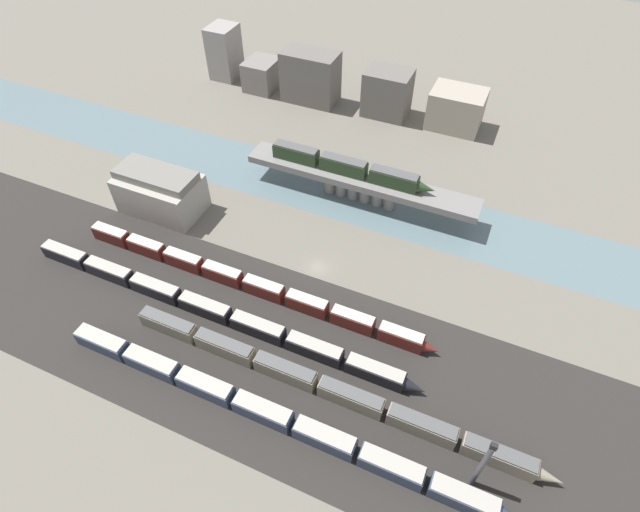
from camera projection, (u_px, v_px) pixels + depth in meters
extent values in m
plane|color=#666056|center=(318.00, 268.00, 112.61)|extent=(400.00, 400.00, 0.00)
cube|color=#282623|center=(269.00, 351.00, 97.62)|extent=(280.00, 42.00, 0.01)
cube|color=slate|center=(359.00, 199.00, 128.90)|extent=(320.00, 19.66, 0.01)
cube|color=slate|center=(360.00, 180.00, 124.30)|extent=(59.81, 7.57, 1.80)
cylinder|color=gray|center=(330.00, 183.00, 129.18)|extent=(2.81, 2.81, 5.40)
cylinder|color=gray|center=(342.00, 186.00, 128.28)|extent=(2.81, 2.81, 5.40)
cylinder|color=gray|center=(354.00, 189.00, 127.38)|extent=(2.81, 2.81, 5.40)
cylinder|color=gray|center=(366.00, 192.00, 126.48)|extent=(2.81, 2.81, 5.40)
cylinder|color=gray|center=(378.00, 196.00, 125.58)|extent=(2.81, 2.81, 5.40)
cylinder|color=gray|center=(390.00, 199.00, 124.68)|extent=(2.81, 2.81, 5.40)
cube|color=#23381E|center=(296.00, 154.00, 127.20)|extent=(11.96, 3.13, 3.61)
cube|color=#4C4C4C|center=(296.00, 147.00, 125.73)|extent=(11.48, 2.88, 0.40)
cube|color=#23381E|center=(344.00, 166.00, 123.60)|extent=(11.96, 3.13, 3.61)
cube|color=#4C4C4C|center=(344.00, 160.00, 122.14)|extent=(11.48, 2.88, 0.40)
cube|color=#23381E|center=(394.00, 180.00, 120.01)|extent=(11.96, 3.13, 3.61)
cube|color=#4C4C4C|center=(395.00, 173.00, 118.54)|extent=(11.48, 2.88, 0.40)
cone|color=#23381E|center=(426.00, 189.00, 117.92)|extent=(4.19, 2.82, 2.82)
cube|color=#2D384C|center=(103.00, 343.00, 97.09)|extent=(10.88, 3.15, 3.24)
cube|color=#9E998E|center=(100.00, 337.00, 95.77)|extent=(10.45, 2.89, 0.40)
cube|color=#2D384C|center=(152.00, 364.00, 93.85)|extent=(10.88, 3.15, 3.24)
cube|color=#9E998E|center=(150.00, 359.00, 92.52)|extent=(10.45, 2.89, 0.40)
cube|color=#2D384C|center=(206.00, 387.00, 90.61)|extent=(10.88, 3.15, 3.24)
cube|color=#9E998E|center=(204.00, 382.00, 89.28)|extent=(10.45, 2.89, 0.40)
cube|color=#2D384C|center=(263.00, 412.00, 87.37)|extent=(10.88, 3.15, 3.24)
cube|color=#9E998E|center=(262.00, 407.00, 86.04)|extent=(10.45, 2.89, 0.40)
cube|color=#2D384C|center=(325.00, 438.00, 84.12)|extent=(10.88, 3.15, 3.24)
cube|color=#9E998E|center=(325.00, 434.00, 82.79)|extent=(10.45, 2.89, 0.40)
cube|color=#2D384C|center=(391.00, 467.00, 80.88)|extent=(10.88, 3.15, 3.24)
cube|color=#9E998E|center=(393.00, 463.00, 79.55)|extent=(10.45, 2.89, 0.40)
cube|color=#2D384C|center=(463.00, 498.00, 77.64)|extent=(10.88, 3.15, 3.24)
cube|color=#9E998E|center=(466.00, 494.00, 76.31)|extent=(10.45, 2.89, 0.40)
cube|color=gray|center=(169.00, 325.00, 99.79)|extent=(12.12, 2.69, 3.46)
cube|color=#4C4C4C|center=(167.00, 319.00, 98.38)|extent=(11.64, 2.48, 0.40)
cube|color=gray|center=(225.00, 348.00, 96.20)|extent=(12.12, 2.69, 3.46)
cube|color=#4C4C4C|center=(224.00, 342.00, 94.79)|extent=(11.64, 2.48, 0.40)
cube|color=gray|center=(285.00, 372.00, 92.62)|extent=(12.12, 2.69, 3.46)
cube|color=#4C4C4C|center=(285.00, 366.00, 91.21)|extent=(11.64, 2.48, 0.40)
cube|color=gray|center=(351.00, 398.00, 89.04)|extent=(12.12, 2.69, 3.46)
cube|color=#4C4C4C|center=(351.00, 393.00, 87.63)|extent=(11.64, 2.48, 0.40)
cube|color=gray|center=(422.00, 426.00, 85.45)|extent=(12.12, 2.69, 3.46)
cube|color=#4C4C4C|center=(423.00, 421.00, 84.04)|extent=(11.64, 2.48, 0.40)
cube|color=gray|center=(499.00, 457.00, 81.87)|extent=(12.12, 2.69, 3.46)
cube|color=#4C4C4C|center=(502.00, 452.00, 80.46)|extent=(11.64, 2.48, 0.40)
cone|color=gray|center=(550.00, 478.00, 79.74)|extent=(4.24, 2.42, 2.42)
cube|color=black|center=(66.00, 255.00, 113.09)|extent=(11.35, 2.83, 3.12)
cube|color=#9E998E|center=(63.00, 250.00, 111.81)|extent=(10.90, 2.61, 0.40)
cube|color=black|center=(110.00, 272.00, 109.69)|extent=(11.35, 2.83, 3.12)
cube|color=#9E998E|center=(107.00, 267.00, 108.40)|extent=(10.90, 2.61, 0.40)
cube|color=black|center=(156.00, 289.00, 106.29)|extent=(11.35, 2.83, 3.12)
cube|color=#9E998E|center=(154.00, 284.00, 105.00)|extent=(10.90, 2.61, 0.40)
cube|color=black|center=(205.00, 308.00, 102.89)|extent=(11.35, 2.83, 3.12)
cube|color=#9E998E|center=(204.00, 303.00, 101.60)|extent=(10.90, 2.61, 0.40)
cube|color=black|center=(258.00, 328.00, 99.49)|extent=(11.35, 2.83, 3.12)
cube|color=#9E998E|center=(257.00, 323.00, 98.20)|extent=(10.90, 2.61, 0.40)
cube|color=black|center=(315.00, 350.00, 96.08)|extent=(11.35, 2.83, 3.12)
cube|color=#9E998E|center=(315.00, 345.00, 94.80)|extent=(10.90, 2.61, 0.40)
cube|color=black|center=(375.00, 373.00, 92.68)|extent=(11.35, 2.83, 3.12)
cube|color=#9E998E|center=(376.00, 368.00, 91.40)|extent=(10.90, 2.61, 0.40)
cone|color=black|center=(415.00, 388.00, 90.69)|extent=(3.97, 2.55, 2.55)
cube|color=#5B1E19|center=(112.00, 235.00, 117.31)|extent=(9.01, 2.60, 3.38)
cube|color=#B7B2A3|center=(109.00, 230.00, 115.92)|extent=(8.65, 2.40, 0.40)
cube|color=#5B1E19|center=(147.00, 248.00, 114.52)|extent=(9.01, 2.60, 3.38)
cube|color=#B7B2A3|center=(145.00, 242.00, 113.14)|extent=(8.65, 2.40, 0.40)
cube|color=#5B1E19|center=(184.00, 261.00, 111.73)|extent=(9.01, 2.60, 3.38)
cube|color=#B7B2A3|center=(182.00, 255.00, 110.35)|extent=(8.65, 2.40, 0.40)
cube|color=#5B1E19|center=(223.00, 275.00, 108.94)|extent=(9.01, 2.60, 3.38)
cube|color=#B7B2A3|center=(222.00, 269.00, 107.56)|extent=(8.65, 2.40, 0.40)
cube|color=#5B1E19|center=(264.00, 289.00, 106.15)|extent=(9.01, 2.60, 3.38)
cube|color=#B7B2A3|center=(263.00, 284.00, 104.77)|extent=(8.65, 2.40, 0.40)
cube|color=#5B1E19|center=(307.00, 305.00, 103.36)|extent=(9.01, 2.60, 3.38)
cube|color=#B7B2A3|center=(307.00, 299.00, 101.98)|extent=(8.65, 2.40, 0.40)
cube|color=#5B1E19|center=(353.00, 321.00, 100.57)|extent=(9.01, 2.60, 3.38)
cube|color=#B7B2A3|center=(353.00, 315.00, 99.19)|extent=(8.65, 2.40, 0.40)
cube|color=#5B1E19|center=(401.00, 338.00, 97.78)|extent=(9.01, 2.60, 3.38)
cube|color=#B7B2A3|center=(402.00, 332.00, 96.40)|extent=(8.65, 2.40, 0.40)
cone|color=#5B1E19|center=(431.00, 349.00, 96.24)|extent=(3.15, 2.34, 2.34)
cube|color=#9E998E|center=(161.00, 194.00, 123.07)|extent=(20.05, 12.06, 9.39)
cube|color=slate|center=(155.00, 175.00, 118.88)|extent=(19.65, 8.44, 2.06)
cylinder|color=#4C4C51|center=(481.00, 466.00, 75.66)|extent=(0.82, 0.82, 13.98)
cube|color=black|center=(494.00, 446.00, 70.11)|extent=(1.00, 0.70, 1.20)
cube|color=gray|center=(225.00, 52.00, 167.55)|extent=(8.54, 9.98, 17.03)
cube|color=slate|center=(262.00, 75.00, 164.65)|extent=(9.79, 11.26, 9.47)
cube|color=#605B56|center=(311.00, 77.00, 157.03)|extent=(17.32, 9.75, 15.81)
cube|color=#605B56|center=(387.00, 93.00, 152.18)|extent=(13.62, 10.41, 13.82)
cube|color=gray|center=(456.00, 109.00, 148.10)|extent=(15.59, 11.56, 11.45)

